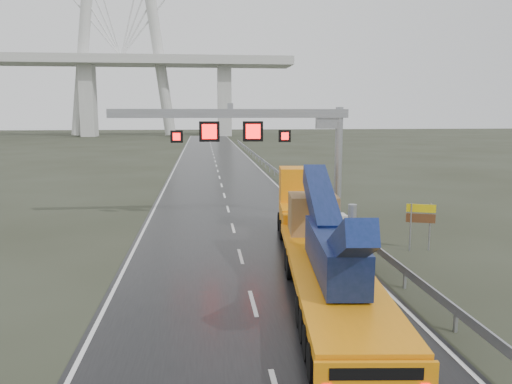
{
  "coord_description": "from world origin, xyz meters",
  "views": [
    {
      "loc": [
        -1.71,
        -13.08,
        6.82
      ],
      "look_at": [
        0.71,
        9.63,
        3.2
      ],
      "focal_mm": 35.0,
      "sensor_mm": 36.0,
      "label": 1
    }
  ],
  "objects": [
    {
      "name": "ground",
      "position": [
        0.0,
        0.0,
        0.0
      ],
      "size": [
        400.0,
        400.0,
        0.0
      ],
      "primitive_type": "plane",
      "color": "#2A2C1E",
      "rests_on": "ground"
    },
    {
      "name": "road",
      "position": [
        0.0,
        40.0,
        0.01
      ],
      "size": [
        11.0,
        200.0,
        0.02
      ],
      "primitive_type": "cube",
      "color": "black",
      "rests_on": "ground"
    },
    {
      "name": "guardrail",
      "position": [
        6.1,
        30.0,
        0.7
      ],
      "size": [
        0.2,
        140.0,
        1.4
      ],
      "primitive_type": null,
      "color": "gray",
      "rests_on": "ground"
    },
    {
      "name": "sign_gantry",
      "position": [
        2.1,
        17.99,
        5.61
      ],
      "size": [
        14.9,
        1.2,
        7.42
      ],
      "color": "silver",
      "rests_on": "ground"
    },
    {
      "name": "heavy_haul_truck",
      "position": [
        3.3,
        8.43,
        1.73
      ],
      "size": [
        4.59,
        19.22,
        4.48
      ],
      "rotation": [
        0.0,
        0.0,
        -0.1
      ],
      "color": "orange",
      "rests_on": "ground"
    },
    {
      "name": "exit_sign_pair",
      "position": [
        9.0,
        10.18,
        1.68
      ],
      "size": [
        1.34,
        0.53,
        2.41
      ],
      "rotation": [
        0.0,
        0.0,
        -0.34
      ],
      "color": "gray",
      "rests_on": "ground"
    },
    {
      "name": "striped_barrier",
      "position": [
        6.0,
        19.07,
        0.59
      ],
      "size": [
        0.79,
        0.61,
        1.18
      ],
      "primitive_type": "cube",
      "rotation": [
        0.0,
        0.0,
        0.39
      ],
      "color": "red",
      "rests_on": "ground"
    }
  ]
}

